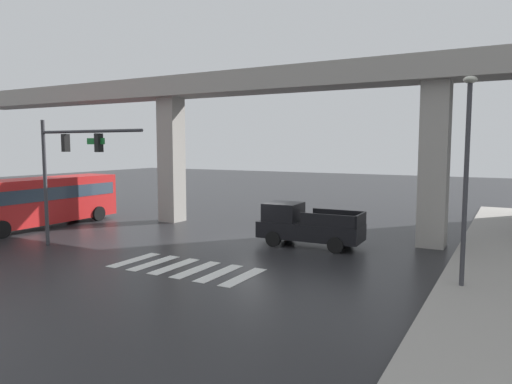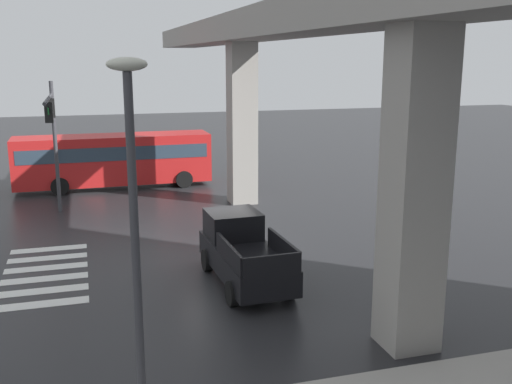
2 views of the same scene
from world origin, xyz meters
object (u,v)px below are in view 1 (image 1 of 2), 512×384
Objects in this scene: pickup_truck at (305,226)px; street_lamp_near_corner at (467,157)px; city_bus at (35,200)px; traffic_signal_mast at (68,158)px.

pickup_truck is 0.71× the size of street_lamp_near_corner.
city_bus is 23.96m from street_lamp_near_corner.
city_bus is 1.67× the size of traffic_signal_mast.
pickup_truck is 9.30m from street_lamp_near_corner.
city_bus is (-16.20, -3.20, 0.73)m from pickup_truck.
city_bus is at bearing 177.99° from street_lamp_near_corner.
traffic_signal_mast is (-9.58, -6.09, 3.39)m from pickup_truck.
city_bus is at bearing 156.46° from traffic_signal_mast.
pickup_truck is at bearing 32.47° from traffic_signal_mast.
city_bus reaches higher than pickup_truck.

